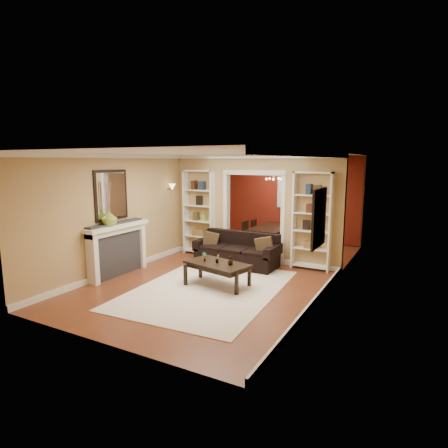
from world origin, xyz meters
The scene contains 30 objects.
floor centered at (0.00, 0.00, 0.00)m, with size 8.00×8.00×0.00m, color brown.
ceiling centered at (0.00, 0.00, 2.70)m, with size 8.00×8.00×0.00m, color white.
wall_back centered at (0.00, 4.00, 1.35)m, with size 8.00×8.00×0.00m, color tan.
wall_front centered at (0.00, -4.00, 1.35)m, with size 8.00×8.00×0.00m, color tan.
wall_left centered at (-2.25, 0.00, 1.35)m, with size 8.00×8.00×0.00m, color tan.
wall_right centered at (2.25, 0.00, 1.35)m, with size 8.00×8.00×0.00m, color tan.
partition_wall centered at (0.00, 1.20, 1.35)m, with size 4.50×0.15×2.70m, color tan.
red_back_panel centered at (0.00, 3.97, 1.32)m, with size 4.44×0.04×2.64m, color maroon.
dining_window centered at (0.00, 3.93, 1.55)m, with size 0.78×0.03×0.98m, color #8CA5CC.
area_rug centered at (0.15, -1.36, 0.01)m, with size 2.66×3.73×0.01m, color silver.
sofa centered at (-0.12, 0.45, 0.40)m, with size 2.06×0.89×0.80m, color black.
pillow_left centered at (-0.85, 0.43, 0.58)m, with size 0.37×0.11×0.37m, color #503D22.
pillow_right centered at (0.61, 0.43, 0.59)m, with size 0.40×0.11×0.40m, color #503D22.
coffee_table centered at (0.21, -1.10, 0.25)m, with size 1.30×0.70×0.49m, color black.
plant_left centered at (-0.09, -1.10, 0.58)m, with size 0.10×0.07×0.18m, color #336626.
plant_center centered at (0.21, -1.10, 0.58)m, with size 0.10×0.08×0.17m, color #336626.
plant_right centered at (0.51, -1.10, 0.59)m, with size 0.11×0.11×0.19m, color #336626.
bookshelf_left centered at (-1.55, 1.03, 1.15)m, with size 0.90×0.30×2.30m, color white.
bookshelf_right centered at (1.55, 1.03, 1.15)m, with size 0.90×0.30×2.30m, color white.
fireplace centered at (-2.09, -1.50, 0.58)m, with size 0.32×1.70×1.16m, color white.
vase centered at (-2.09, -1.72, 1.33)m, with size 0.33×0.33×0.34m, color olive.
mirror centered at (-2.23, -1.50, 1.80)m, with size 0.03×0.95×1.10m, color silver.
wall_sconce centered at (-2.15, 0.55, 1.83)m, with size 0.18×0.18×0.22m, color #FFE0A5.
framed_art centered at (2.21, -1.00, 1.55)m, with size 0.04×0.85×1.05m, color black.
dining_table centered at (-0.10, 2.80, 0.30)m, with size 0.96×1.73×0.61m, color black.
dining_chair_nw centered at (-0.65, 2.50, 0.40)m, with size 0.39×0.39×0.79m, color black.
dining_chair_ne centered at (0.45, 2.50, 0.40)m, with size 0.39×0.39×0.80m, color black.
dining_chair_sw centered at (-0.65, 3.10, 0.38)m, with size 0.37×0.37×0.75m, color black.
dining_chair_se centered at (0.45, 3.10, 0.40)m, with size 0.40×0.40×0.81m, color black.
chandelier centered at (0.00, 2.70, 2.02)m, with size 0.50×0.50×0.30m, color #392B1A.
Camera 1 is at (3.85, -7.51, 2.54)m, focal length 30.00 mm.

